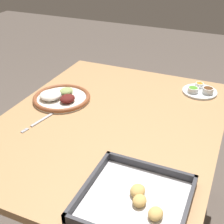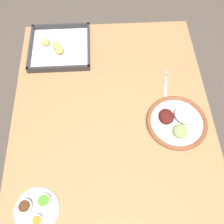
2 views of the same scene
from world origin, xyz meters
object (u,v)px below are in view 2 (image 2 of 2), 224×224
at_px(dinner_plate, 177,121).
at_px(saucer_plate, 36,209).
at_px(fork, 165,89).
at_px(baking_tray, 59,48).

distance_m(dinner_plate, saucer_plate, 0.69).
bearing_deg(fork, baking_tray, 72.23).
bearing_deg(fork, saucer_plate, 143.47).
height_order(dinner_plate, baking_tray, dinner_plate).
height_order(saucer_plate, baking_tray, same).
distance_m(fork, baking_tray, 0.60).
xyz_separation_m(dinner_plate, baking_tray, (0.47, 0.55, -0.00)).
bearing_deg(baking_tray, fork, -118.87).
bearing_deg(saucer_plate, dinner_plate, -60.27).
xyz_separation_m(dinner_plate, saucer_plate, (-0.34, 0.60, -0.00)).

